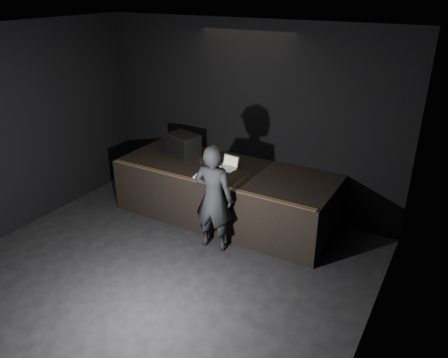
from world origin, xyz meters
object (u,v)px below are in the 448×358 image
object	(u,v)px
stage_monitor	(183,144)
stage_riser	(225,193)
beer_can	(221,167)
laptop	(228,165)
person	(214,198)

from	to	relation	value
stage_monitor	stage_riser	bearing A→B (deg)	5.14
beer_can	stage_riser	bearing A→B (deg)	90.28
laptop	stage_monitor	bearing A→B (deg)	177.18
beer_can	person	world-z (taller)	person
stage_riser	person	size ratio (longest dim) A/B	2.21
stage_monitor	beer_can	xyz separation A→B (m)	(1.05, -0.35, -0.13)
beer_can	person	size ratio (longest dim) A/B	0.08
laptop	beer_can	world-z (taller)	laptop
laptop	beer_can	size ratio (longest dim) A/B	2.29
stage_riser	stage_monitor	world-z (taller)	stage_monitor
stage_monitor	beer_can	size ratio (longest dim) A/B	4.61
stage_monitor	laptop	distance (m)	1.13
stage_riser	laptop	size ratio (longest dim) A/B	11.52
stage_riser	person	xyz separation A→B (m)	(0.33, -0.95, 0.40)
person	beer_can	bearing A→B (deg)	-72.72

